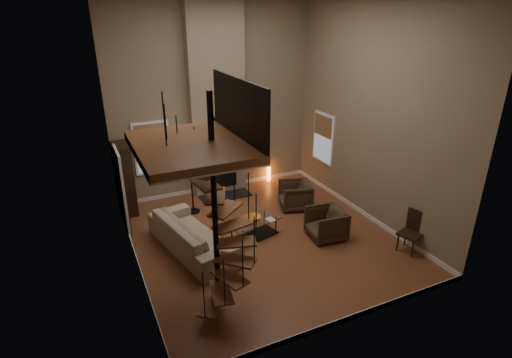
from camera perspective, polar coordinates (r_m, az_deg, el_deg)
name	(u,v)px	position (r m, az deg, el deg)	size (l,w,h in m)	color
ground	(263,237)	(9.93, 0.98, -8.31)	(6.00, 6.50, 0.01)	#9C5832
back_wall	(214,101)	(11.75, -5.95, 11.03)	(6.00, 0.02, 5.50)	#8C775A
front_wall	(357,182)	(6.23, 14.25, -0.38)	(6.00, 0.02, 5.50)	#8C775A
left_wall	(122,147)	(8.03, -18.60, 4.39)	(0.02, 6.50, 5.50)	#8C775A
right_wall	(372,115)	(10.45, 16.26, 8.76)	(0.02, 6.50, 5.50)	#8C775A
baseboard_back	(218,186)	(12.57, -5.45, -1.07)	(6.00, 0.02, 0.12)	white
baseboard_front	(342,321)	(7.67, 12.17, -19.15)	(6.00, 0.02, 0.12)	white
baseboard_left	(139,265)	(9.20, -16.42, -11.69)	(0.02, 6.50, 0.12)	white
baseboard_right	(361,211)	(11.36, 14.74, -4.49)	(0.02, 6.50, 0.12)	white
chimney_breast	(217,102)	(11.57, -5.64, 10.86)	(1.60, 0.38, 5.50)	#8F7A5D
hearth	(226,196)	(12.01, -4.35, -2.42)	(1.50, 0.60, 0.04)	black
firebox	(222,176)	(12.04, -4.92, 0.40)	(0.95, 0.02, 0.72)	black
mantel	(222,158)	(11.76, -4.88, 2.96)	(1.70, 0.18, 0.06)	white
mirror_frame	(220,131)	(11.57, -5.12, 6.79)	(0.94, 0.94, 0.10)	black
mirror_disc	(220,131)	(11.57, -5.13, 6.80)	(0.80, 0.80, 0.01)	white
vase_left	(203,156)	(11.58, -7.53, 3.34)	(0.24, 0.24, 0.25)	black
vase_right	(240,151)	(11.95, -2.27, 4.05)	(0.20, 0.20, 0.21)	#184F54
window_back	(152,147)	(11.56, -14.62, 4.41)	(1.02, 0.06, 1.52)	white
window_right	(323,137)	(12.25, 9.58, 5.89)	(0.06, 1.02, 1.52)	white
entry_door	(123,192)	(10.31, -18.49, -1.73)	(0.10, 1.05, 2.16)	white
loft	(197,142)	(6.36, -8.46, 5.26)	(1.70, 2.20, 1.09)	brown
spiral_stair	(216,220)	(7.01, -5.74, -5.81)	(1.47, 1.47, 4.06)	black
hutch	(125,179)	(11.31, -18.24, -0.06)	(0.42, 0.89, 1.99)	black
sofa	(192,234)	(9.38, -9.14, -7.81)	(2.66, 1.04, 0.78)	tan
armchair_near	(298,195)	(11.28, 6.00, -2.34)	(0.83, 0.86, 0.78)	#41301E
armchair_far	(329,223)	(9.95, 10.38, -6.26)	(0.83, 0.85, 0.77)	#41301E
coffee_table	(254,227)	(9.80, -0.27, -6.80)	(1.42, 0.97, 0.47)	silver
bowl	(253,218)	(9.74, -0.40, -5.58)	(0.38, 0.38, 0.09)	orange
book	(270,220)	(9.73, 1.98, -5.85)	(0.18, 0.24, 0.02)	gray
floor_lamp	(190,164)	(10.67, -9.36, 2.14)	(0.40, 0.40, 1.71)	black
accent_lamp	(269,174)	(12.98, 1.82, 0.74)	(0.13, 0.13, 0.45)	orange
side_chair	(413,230)	(9.86, 21.46, -6.74)	(0.59, 0.59, 0.99)	black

